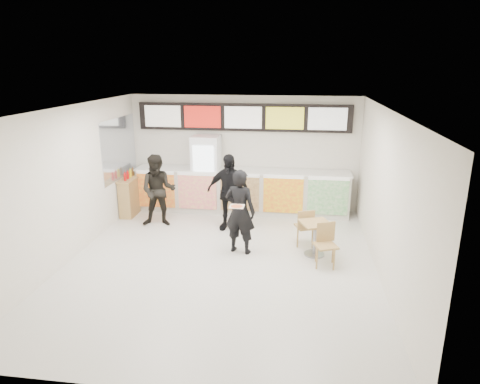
% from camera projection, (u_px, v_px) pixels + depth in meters
% --- Properties ---
extents(floor, '(7.00, 7.00, 0.00)m').
position_uv_depth(floor, '(221.00, 263.00, 8.42)').
color(floor, beige).
rests_on(floor, ground).
extents(ceiling, '(7.00, 7.00, 0.00)m').
position_uv_depth(ceiling, '(218.00, 109.00, 7.56)').
color(ceiling, white).
rests_on(ceiling, wall_back).
extents(wall_back, '(6.00, 0.00, 6.00)m').
position_uv_depth(wall_back, '(244.00, 153.00, 11.31)').
color(wall_back, silver).
rests_on(wall_back, floor).
extents(wall_left, '(0.00, 7.00, 7.00)m').
position_uv_depth(wall_left, '(69.00, 184.00, 8.38)').
color(wall_left, silver).
rests_on(wall_left, floor).
extents(wall_right, '(0.00, 7.00, 7.00)m').
position_uv_depth(wall_right, '(385.00, 197.00, 7.60)').
color(wall_right, silver).
rests_on(wall_right, floor).
extents(service_counter, '(5.56, 0.77, 1.14)m').
position_uv_depth(service_counter, '(242.00, 191.00, 11.19)').
color(service_counter, silver).
rests_on(service_counter, floor).
extents(menu_board, '(5.50, 0.14, 0.70)m').
position_uv_depth(menu_board, '(243.00, 117.00, 10.95)').
color(menu_board, black).
rests_on(menu_board, wall_back).
extents(drinks_fridge, '(0.70, 0.67, 2.00)m').
position_uv_depth(drinks_fridge, '(206.00, 174.00, 11.21)').
color(drinks_fridge, white).
rests_on(drinks_fridge, floor).
extents(mirror_panel, '(0.01, 2.00, 1.50)m').
position_uv_depth(mirror_panel, '(119.00, 148.00, 10.63)').
color(mirror_panel, '#B2B7BF').
rests_on(mirror_panel, wall_left).
extents(customer_main, '(0.73, 0.56, 1.77)m').
position_uv_depth(customer_main, '(240.00, 212.00, 8.68)').
color(customer_main, black).
rests_on(customer_main, floor).
extents(customer_left, '(0.93, 0.77, 1.74)m').
position_uv_depth(customer_left, '(158.00, 191.00, 10.16)').
color(customer_left, black).
rests_on(customer_left, floor).
extents(customer_mid, '(1.13, 0.64, 1.81)m').
position_uv_depth(customer_mid, '(229.00, 192.00, 9.93)').
color(customer_mid, black).
rests_on(customer_mid, floor).
extents(pizza_slice, '(0.36, 0.36, 0.02)m').
position_uv_depth(pizza_slice, '(237.00, 206.00, 8.17)').
color(pizza_slice, beige).
rests_on(pizza_slice, customer_main).
extents(cafe_table, '(0.88, 1.48, 0.84)m').
position_uv_depth(cafe_table, '(315.00, 233.00, 8.65)').
color(cafe_table, tan).
rests_on(cafe_table, floor).
extents(condiment_ledge, '(0.35, 0.87, 1.15)m').
position_uv_depth(condiment_ledge, '(130.00, 196.00, 11.01)').
color(condiment_ledge, tan).
rests_on(condiment_ledge, floor).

